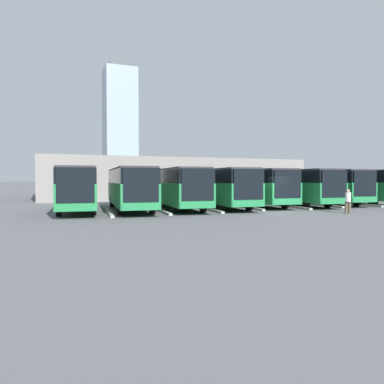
# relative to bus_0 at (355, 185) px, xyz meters

# --- Properties ---
(ground_plane) EXTENTS (600.00, 600.00, 0.00)m
(ground_plane) POSITION_rel_bus_0_xyz_m (12.90, 5.60, -1.76)
(ground_plane) COLOR #5B5B60
(bus_0) EXTENTS (3.61, 11.89, 3.14)m
(bus_0) POSITION_rel_bus_0_xyz_m (0.00, 0.00, 0.00)
(bus_0) COLOR #238447
(bus_0) RESTS_ON ground_plane
(curb_divider_0) EXTENTS (0.95, 6.87, 0.15)m
(curb_divider_0) POSITION_rel_bus_0_xyz_m (1.84, 1.73, -1.68)
(curb_divider_0) COLOR #B2B2AD
(curb_divider_0) RESTS_ON ground_plane
(bus_1) EXTENTS (3.61, 11.89, 3.14)m
(bus_1) POSITION_rel_bus_0_xyz_m (3.69, -0.51, 0.00)
(bus_1) COLOR #238447
(bus_1) RESTS_ON ground_plane
(curb_divider_1) EXTENTS (0.95, 6.87, 0.15)m
(curb_divider_1) POSITION_rel_bus_0_xyz_m (5.53, 1.22, -1.68)
(curb_divider_1) COLOR #B2B2AD
(curb_divider_1) RESTS_ON ground_plane
(bus_2) EXTENTS (3.61, 11.89, 3.14)m
(bus_2) POSITION_rel_bus_0_xyz_m (7.37, 0.11, 0.00)
(bus_2) COLOR #238447
(bus_2) RESTS_ON ground_plane
(curb_divider_2) EXTENTS (0.95, 6.87, 0.15)m
(curb_divider_2) POSITION_rel_bus_0_xyz_m (9.21, 1.84, -1.68)
(curb_divider_2) COLOR #B2B2AD
(curb_divider_2) RESTS_ON ground_plane
(bus_3) EXTENTS (3.61, 11.89, 3.14)m
(bus_3) POSITION_rel_bus_0_xyz_m (11.06, -0.58, 0.00)
(bus_3) COLOR #238447
(bus_3) RESTS_ON ground_plane
(curb_divider_3) EXTENTS (0.95, 6.87, 0.15)m
(curb_divider_3) POSITION_rel_bus_0_xyz_m (12.90, 1.15, -1.68)
(curb_divider_3) COLOR #B2B2AD
(curb_divider_3) RESTS_ON ground_plane
(bus_4) EXTENTS (3.61, 11.89, 3.14)m
(bus_4) POSITION_rel_bus_0_xyz_m (14.75, 0.16, 0.00)
(bus_4) COLOR #238447
(bus_4) RESTS_ON ground_plane
(curb_divider_4) EXTENTS (0.95, 6.87, 0.15)m
(curb_divider_4) POSITION_rel_bus_0_xyz_m (16.59, 1.90, -1.68)
(curb_divider_4) COLOR #B2B2AD
(curb_divider_4) RESTS_ON ground_plane
(bus_5) EXTENTS (3.61, 11.89, 3.14)m
(bus_5) POSITION_rel_bus_0_xyz_m (18.43, 0.15, 0.00)
(bus_5) COLOR #238447
(bus_5) RESTS_ON ground_plane
(curb_divider_5) EXTENTS (0.95, 6.87, 0.15)m
(curb_divider_5) POSITION_rel_bus_0_xyz_m (20.27, 1.88, -1.68)
(curb_divider_5) COLOR #B2B2AD
(curb_divider_5) RESTS_ON ground_plane
(bus_6) EXTENTS (3.61, 11.89, 3.14)m
(bus_6) POSITION_rel_bus_0_xyz_m (22.12, 0.21, 0.00)
(bus_6) COLOR #238447
(bus_6) RESTS_ON ground_plane
(curb_divider_6) EXTENTS (0.95, 6.87, 0.15)m
(curb_divider_6) POSITION_rel_bus_0_xyz_m (23.96, 1.94, -1.68)
(curb_divider_6) COLOR #B2B2AD
(curb_divider_6) RESTS_ON ground_plane
(bus_7) EXTENTS (3.61, 11.89, 3.14)m
(bus_7) POSITION_rel_bus_0_xyz_m (25.80, -0.49, 0.00)
(bus_7) COLOR #238447
(bus_7) RESTS_ON ground_plane
(pedestrian) EXTENTS (0.52, 0.52, 1.64)m
(pedestrian) POSITION_rel_bus_0_xyz_m (8.96, 8.24, -0.87)
(pedestrian) COLOR brown
(pedestrian) RESTS_ON ground_plane
(station_building) EXTENTS (31.73, 16.53, 4.78)m
(station_building) POSITION_rel_bus_0_xyz_m (12.90, -18.21, 0.66)
(station_building) COLOR gray
(station_building) RESTS_ON ground_plane
(office_tower) EXTENTS (21.36, 21.36, 80.60)m
(office_tower) POSITION_rel_bus_0_xyz_m (-22.91, -233.52, 37.94)
(office_tower) COLOR #93A8B7
(office_tower) RESTS_ON ground_plane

